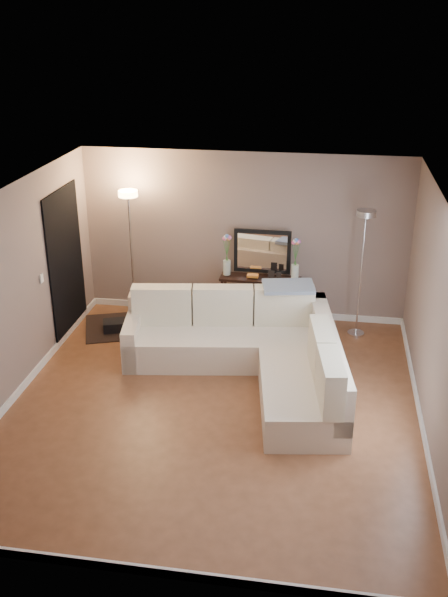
# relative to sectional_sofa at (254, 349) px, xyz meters

# --- Properties ---
(floor) EXTENTS (5.00, 5.50, 0.01)m
(floor) POSITION_rel_sectional_sofa_xyz_m (-0.39, -0.87, -0.37)
(floor) COLOR brown
(floor) RESTS_ON ground
(ceiling) EXTENTS (5.00, 5.50, 0.01)m
(ceiling) POSITION_rel_sectional_sofa_xyz_m (-0.39, -0.87, 2.24)
(ceiling) COLOR white
(ceiling) RESTS_ON ground
(wall_back) EXTENTS (5.00, 0.02, 2.60)m
(wall_back) POSITION_rel_sectional_sofa_xyz_m (-0.39, 1.89, 0.94)
(wall_back) COLOR gray
(wall_back) RESTS_ON ground
(wall_front) EXTENTS (5.00, 0.02, 2.60)m
(wall_front) POSITION_rel_sectional_sofa_xyz_m (-0.39, -3.63, 0.94)
(wall_front) COLOR gray
(wall_front) RESTS_ON ground
(wall_left) EXTENTS (0.02, 5.50, 2.60)m
(wall_left) POSITION_rel_sectional_sofa_xyz_m (-2.90, -0.87, 0.94)
(wall_left) COLOR gray
(wall_left) RESTS_ON ground
(wall_right) EXTENTS (0.02, 5.50, 2.60)m
(wall_right) POSITION_rel_sectional_sofa_xyz_m (2.12, -0.87, 0.94)
(wall_right) COLOR gray
(wall_right) RESTS_ON ground
(baseboard_back) EXTENTS (5.00, 0.03, 0.10)m
(baseboard_back) POSITION_rel_sectional_sofa_xyz_m (-0.39, 1.86, -0.31)
(baseboard_back) COLOR white
(baseboard_back) RESTS_ON ground
(baseboard_front) EXTENTS (5.00, 0.03, 0.10)m
(baseboard_front) POSITION_rel_sectional_sofa_xyz_m (-0.39, -3.61, -0.31)
(baseboard_front) COLOR white
(baseboard_front) RESTS_ON ground
(baseboard_left) EXTENTS (0.03, 5.50, 0.10)m
(baseboard_left) POSITION_rel_sectional_sofa_xyz_m (-2.87, -0.87, -0.31)
(baseboard_left) COLOR white
(baseboard_left) RESTS_ON ground
(baseboard_right) EXTENTS (0.03, 5.50, 0.10)m
(baseboard_right) POSITION_rel_sectional_sofa_xyz_m (2.10, -0.87, -0.31)
(baseboard_right) COLOR white
(baseboard_right) RESTS_ON ground
(doorway) EXTENTS (0.02, 1.20, 2.20)m
(doorway) POSITION_rel_sectional_sofa_xyz_m (-2.87, 0.83, 0.74)
(doorway) COLOR black
(doorway) RESTS_ON ground
(switch_plate) EXTENTS (0.02, 0.08, 0.12)m
(switch_plate) POSITION_rel_sectional_sofa_xyz_m (-2.87, -0.02, 0.84)
(switch_plate) COLOR white
(switch_plate) RESTS_ON ground
(sectional_sofa) EXTENTS (3.15, 2.78, 0.98)m
(sectional_sofa) POSITION_rel_sectional_sofa_xyz_m (0.00, 0.00, 0.00)
(sectional_sofa) COLOR beige
(sectional_sofa) RESTS_ON floor
(throw_blanket) EXTENTS (0.77, 0.54, 0.09)m
(throw_blanket) POSITION_rel_sectional_sofa_xyz_m (0.38, 0.75, 0.62)
(throw_blanket) COLOR #7E8DA2
(throw_blanket) RESTS_ON sectional_sofa
(console_table) EXTENTS (1.23, 0.36, 0.75)m
(console_table) POSITION_rel_sectional_sofa_xyz_m (-0.17, 1.58, 0.06)
(console_table) COLOR black
(console_table) RESTS_ON floor
(leaning_mirror) EXTENTS (0.87, 0.06, 0.68)m
(leaning_mirror) POSITION_rel_sectional_sofa_xyz_m (-0.09, 1.73, 0.76)
(leaning_mirror) COLOR black
(leaning_mirror) RESTS_ON console_table
(table_decor) EXTENTS (0.52, 0.12, 0.12)m
(table_decor) POSITION_rel_sectional_sofa_xyz_m (-0.10, 1.54, 0.44)
(table_decor) COLOR orange
(table_decor) RESTS_ON console_table
(flower_vase_left) EXTENTS (0.14, 0.12, 0.65)m
(flower_vase_left) POSITION_rel_sectional_sofa_xyz_m (-0.61, 1.59, 0.68)
(flower_vase_left) COLOR silver
(flower_vase_left) RESTS_ON console_table
(flower_vase_right) EXTENTS (0.14, 0.12, 0.65)m
(flower_vase_right) POSITION_rel_sectional_sofa_xyz_m (0.42, 1.57, 0.68)
(flower_vase_right) COLOR silver
(flower_vase_right) RESTS_ON console_table
(floor_lamp_lit) EXTENTS (0.37, 0.37, 2.04)m
(floor_lamp_lit) POSITION_rel_sectional_sofa_xyz_m (-2.09, 1.53, 1.08)
(floor_lamp_lit) COLOR silver
(floor_lamp_lit) RESTS_ON floor
(floor_lamp_unlit) EXTENTS (0.28, 0.28, 1.93)m
(floor_lamp_unlit) POSITION_rel_sectional_sofa_xyz_m (1.39, 1.41, 1.00)
(floor_lamp_unlit) COLOR silver
(floor_lamp_unlit) RESTS_ON floor
(charcoal_rug) EXTENTS (1.59, 1.39, 0.02)m
(charcoal_rug) POSITION_rel_sectional_sofa_xyz_m (-2.06, 1.13, -0.35)
(charcoal_rug) COLOR black
(charcoal_rug) RESTS_ON floor
(black_bag) EXTENTS (0.44, 0.38, 0.24)m
(black_bag) POSITION_rel_sectional_sofa_xyz_m (-2.22, 0.95, -0.32)
(black_bag) COLOR black
(black_bag) RESTS_ON charcoal_rug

